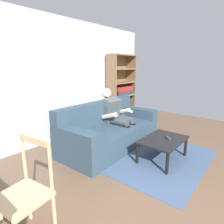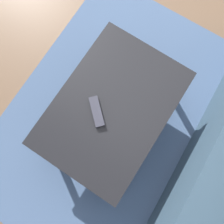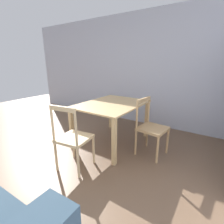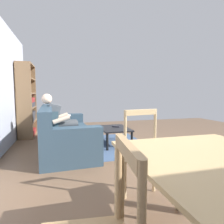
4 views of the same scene
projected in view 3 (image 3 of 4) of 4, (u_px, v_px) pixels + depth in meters
name	position (u px, v px, depth m)	size (l,w,h in m)	color
wall_side	(114.00, 70.00, 4.39)	(0.12, 5.67, 2.58)	#ABB0BE
dining_table	(112.00, 109.00, 3.02)	(1.30, 0.98, 0.76)	tan
dining_chair_near_wall	(151.00, 128.00, 2.67)	(0.46, 0.46, 0.93)	tan
dining_chair_facing_couch	(73.00, 138.00, 2.29)	(0.48, 0.48, 0.96)	#D1B27F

